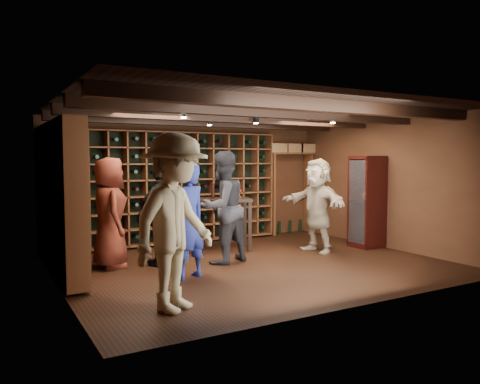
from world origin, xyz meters
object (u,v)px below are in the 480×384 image
display_cabinet (367,203)px  tasting_table (216,205)px  man_blue_shirt (188,221)px  man_grey_suit (222,207)px  guest_red_floral (110,213)px  guest_beige (317,205)px  guest_khaki (175,223)px  guest_woman_black (162,215)px

display_cabinet → tasting_table: 2.95m
man_blue_shirt → man_grey_suit: bearing=-162.8°
guest_red_floral → tasting_table: size_ratio=1.21×
guest_red_floral → guest_beige: guest_red_floral is taller
man_blue_shirt → guest_red_floral: guest_red_floral is taller
man_blue_shirt → man_grey_suit: size_ratio=0.90×
tasting_table → guest_khaki: bearing=-104.1°
guest_beige → man_grey_suit: bearing=-93.8°
guest_red_floral → guest_woman_black: size_ratio=1.07×
man_blue_shirt → guest_beige: (2.86, 0.64, 0.04)m
display_cabinet → guest_red_floral: display_cabinet is taller
man_blue_shirt → guest_beige: guest_beige is taller
guest_woman_black → man_blue_shirt: bearing=75.3°
display_cabinet → man_blue_shirt: display_cabinet is taller
tasting_table → man_grey_suit: bearing=-91.2°
man_grey_suit → guest_red_floral: size_ratio=1.06×
display_cabinet → tasting_table: display_cabinet is taller
guest_woman_black → guest_khaki: (-0.66, -2.24, 0.19)m
guest_beige → guest_khaki: bearing=-65.0°
guest_red_floral → tasting_table: (2.10, 0.46, -0.02)m
man_blue_shirt → guest_red_floral: size_ratio=0.95×
man_grey_suit → tasting_table: 1.11m
man_blue_shirt → guest_khaki: 1.45m
man_grey_suit → guest_woman_black: size_ratio=1.14×
display_cabinet → guest_khaki: bearing=-159.1°
display_cabinet → guest_red_floral: size_ratio=1.00×
man_blue_shirt → tasting_table: size_ratio=1.15×
man_grey_suit → guest_khaki: 2.50m
man_grey_suit → man_blue_shirt: bearing=19.7°
man_blue_shirt → guest_woman_black: (-0.03, 0.98, -0.02)m
man_grey_suit → guest_woman_black: bearing=-35.5°
guest_red_floral → guest_beige: (3.67, -0.59, -0.01)m
display_cabinet → guest_beige: (-1.13, 0.11, 0.01)m
display_cabinet → guest_red_floral: 4.86m
man_grey_suit → guest_beige: man_grey_suit is taller
guest_red_floral → tasting_table: guest_red_floral is taller
guest_woman_black → display_cabinet: bearing=157.1°
guest_khaki → guest_beige: 4.03m
man_grey_suit → guest_khaki: bearing=33.7°
man_grey_suit → guest_khaki: (-1.59, -1.92, 0.08)m
display_cabinet → guest_khaki: guest_khaki is taller
man_blue_shirt → guest_woman_black: man_blue_shirt is taller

